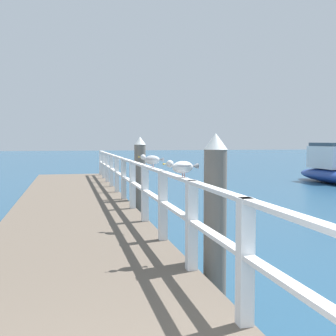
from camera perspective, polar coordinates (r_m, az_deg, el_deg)
pier_deck at (r=10.31m, az=-12.19°, el=-6.00°), size 2.66×18.60×0.46m
pier_railing at (r=10.29m, az=-5.27°, el=-1.10°), size 0.12×17.12×1.03m
dock_piling_near at (r=5.41m, az=6.15°, el=-6.16°), size 0.29×0.29×2.03m
dock_piling_far at (r=10.88m, az=-3.67°, el=-1.19°), size 0.29×0.29×2.03m
seagull_foreground at (r=5.34m, az=1.85°, el=0.20°), size 0.47×0.22×0.21m
seagull_background at (r=7.26m, az=-2.13°, el=1.12°), size 0.39×0.34×0.21m
boat_2 at (r=21.19m, az=20.84°, el=-0.20°), size 1.75×5.33×1.82m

